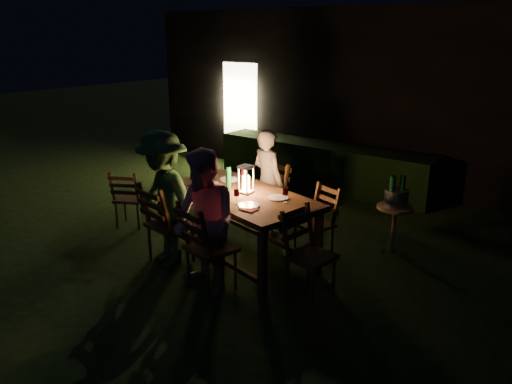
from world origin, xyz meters
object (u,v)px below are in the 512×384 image
Objects in this scene: chair_near_right at (210,262)px; person_opp_right at (205,223)px; lantern at (246,181)px; ice_bucket at (396,198)px; bottle_table at (228,178)px; person_house_side at (268,182)px; chair_far_left at (265,211)px; bottle_bucket_a at (392,194)px; chair_spare at (131,208)px; dining_table at (240,199)px; person_opp_left at (164,199)px; chair_far_right at (315,235)px; chair_near_left at (169,237)px; chair_end at (309,269)px; side_table at (395,211)px; bottle_bucket_b at (402,194)px.

person_opp_right is at bearing -91.37° from chair_near_right.
lantern reaches higher than ice_bucket.
person_house_side is at bearing 89.70° from bottle_table.
person_opp_right reaches higher than chair_far_left.
bottle_bucket_a reaches higher than ice_bucket.
chair_spare is 2.61× the size of lantern.
lantern is at bearing 45.00° from dining_table.
lantern is 0.30m from bottle_table.
person_opp_left is 4.78× the size of lantern.
chair_far_right is 1.14m from lantern.
person_house_side is (-0.49, 1.76, 0.43)m from chair_near_right.
chair_near_left reaches higher than dining_table.
dining_table is 0.25m from lantern.
chair_end is at bearing 25.96° from person_opp_left.
chair_far_right is at bearing 41.13° from lantern.
person_house_side is at bearing 2.63° from chair_spare.
chair_far_right is 3.15× the size of ice_bucket.
bottle_table is at bearing 175.46° from lantern.
person_house_side reaches higher than chair_far_right.
lantern is (0.30, -0.87, 0.27)m from person_house_side.
bottle_table reaches higher than chair_end.
person_house_side is (0.01, 0.05, 0.43)m from chair_far_left.
person_house_side is at bearing -122.22° from chair_end.
chair_end reaches higher than chair_spare.
chair_near_left is at bearing 176.95° from person_opp_right.
side_table is 1.97× the size of bottle_bucket_b.
chair_far_left reaches higher than bottle_bucket_b.
person_opp_right is (2.22, -0.77, 0.53)m from chair_spare.
chair_near_left is 3.09× the size of lantern.
person_house_side is at bearing -84.61° from chair_far_left.
person_house_side is at bearing 118.76° from person_opp_right.
ice_bucket is at bearing 74.00° from chair_near_right.
bottle_bucket_b is (1.27, 2.24, 0.47)m from chair_near_right.
lantern is at bearing -137.30° from side_table.
lantern is at bearing -137.43° from bottle_bucket_b.
ice_bucket is at bearing -141.34° from bottle_bucket_b.
person_house_side reaches higher than chair_near_left.
chair_far_right is 1.03× the size of chair_spare.
person_house_side is 0.90× the size of person_opp_left.
chair_near_left is 0.90m from chair_near_right.
chair_far_right is 1.50× the size of side_table.
chair_end reaches higher than ice_bucket.
bottle_table is at bearing -143.30° from side_table.
chair_near_right is (0.87, -0.22, -0.00)m from chair_near_left.
ice_bucket reaches higher than side_table.
dining_table reaches higher than ice_bucket.
ice_bucket is at bearing 178.21° from chair_end.
person_house_side is at bearing 83.00° from chair_near_left.
lantern is at bearing -137.30° from ice_bucket.
chair_near_left reaches higher than chair_far_left.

